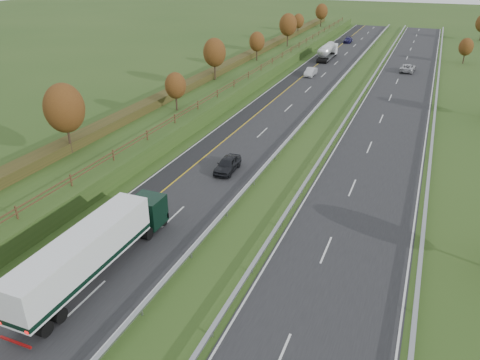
# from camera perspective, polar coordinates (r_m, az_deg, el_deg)

# --- Properties ---
(ground) EXTENTS (400.00, 400.00, 0.00)m
(ground) POSITION_cam_1_polar(r_m,az_deg,el_deg) (68.34, 10.40, 7.07)
(ground) COLOR #2E4B1A
(ground) RESTS_ON ground
(near_carriageway) EXTENTS (10.50, 200.00, 0.04)m
(near_carriageway) POSITION_cam_1_polar(r_m,az_deg,el_deg) (74.81, 5.21, 9.03)
(near_carriageway) COLOR black
(near_carriageway) RESTS_ON ground
(far_carriageway) EXTENTS (10.50, 200.00, 0.04)m
(far_carriageway) POSITION_cam_1_polar(r_m,az_deg,el_deg) (72.03, 17.93, 7.22)
(far_carriageway) COLOR black
(far_carriageway) RESTS_ON ground
(hard_shoulder) EXTENTS (3.00, 200.00, 0.04)m
(hard_shoulder) POSITION_cam_1_polar(r_m,az_deg,el_deg) (75.93, 2.48, 9.37)
(hard_shoulder) COLOR black
(hard_shoulder) RESTS_ON ground
(lane_markings) EXTENTS (26.75, 200.00, 0.01)m
(lane_markings) POSITION_cam_1_polar(r_m,az_deg,el_deg) (73.18, 10.02, 8.39)
(lane_markings) COLOR silver
(lane_markings) RESTS_ON near_carriageway
(embankment_left) EXTENTS (12.00, 200.00, 2.00)m
(embankment_left) POSITION_cam_1_polar(r_m,az_deg,el_deg) (79.13, -3.93, 10.75)
(embankment_left) COLOR #2E4B1A
(embankment_left) RESTS_ON ground
(hedge_left) EXTENTS (2.20, 180.00, 1.10)m
(hedge_left) POSITION_cam_1_polar(r_m,az_deg,el_deg) (79.62, -5.29, 11.94)
(hedge_left) COLOR #303314
(hedge_left) RESTS_ON embankment_left
(fence_left) EXTENTS (0.12, 189.06, 1.20)m
(fence_left) POSITION_cam_1_polar(r_m,az_deg,el_deg) (76.52, -1.01, 11.62)
(fence_left) COLOR #422B19
(fence_left) RESTS_ON embankment_left
(median_barrier_near) EXTENTS (0.32, 200.00, 0.71)m
(median_barrier_near) POSITION_cam_1_polar(r_m,az_deg,el_deg) (73.27, 9.54, 8.91)
(median_barrier_near) COLOR gray
(median_barrier_near) RESTS_ON ground
(median_barrier_far) EXTENTS (0.32, 200.00, 0.71)m
(median_barrier_far) POSITION_cam_1_polar(r_m,az_deg,el_deg) (72.41, 13.50, 8.35)
(median_barrier_far) COLOR gray
(median_barrier_far) RESTS_ON ground
(outer_barrier_far) EXTENTS (0.32, 200.00, 0.71)m
(outer_barrier_far) POSITION_cam_1_polar(r_m,az_deg,el_deg) (71.75, 22.60, 6.92)
(outer_barrier_far) COLOR gray
(outer_barrier_far) RESTS_ON ground
(trees_left) EXTENTS (6.64, 164.30, 7.66)m
(trees_left) POSITION_cam_1_polar(r_m,az_deg,el_deg) (74.81, -4.96, 14.06)
(trees_left) COLOR #2D2116
(trees_left) RESTS_ON embankment_left
(box_lorry) EXTENTS (2.58, 16.28, 4.06)m
(box_lorry) POSITION_cam_1_polar(r_m,az_deg,el_deg) (35.55, -17.42, -8.01)
(box_lorry) COLOR black
(box_lorry) RESTS_ON near_carriageway
(road_tanker) EXTENTS (2.40, 11.22, 3.46)m
(road_tanker) POSITION_cam_1_polar(r_m,az_deg,el_deg) (111.35, 10.63, 15.22)
(road_tanker) COLOR silver
(road_tanker) RESTS_ON near_carriageway
(car_dark_near) EXTENTS (2.07, 4.79, 1.61)m
(car_dark_near) POSITION_cam_1_polar(r_m,az_deg,el_deg) (50.88, -1.53, 1.92)
(car_dark_near) COLOR black
(car_dark_near) RESTS_ON near_carriageway
(car_silver_mid) EXTENTS (1.69, 4.67, 1.53)m
(car_silver_mid) POSITION_cam_1_polar(r_m,az_deg,el_deg) (94.78, 8.60, 12.91)
(car_silver_mid) COLOR #B8B8BD
(car_silver_mid) RESTS_ON near_carriageway
(car_small_far) EXTENTS (2.05, 4.83, 1.39)m
(car_small_far) POSITION_cam_1_polar(r_m,az_deg,el_deg) (134.83, 13.04, 16.30)
(car_small_far) COLOR #181645
(car_small_far) RESTS_ON near_carriageway
(car_oncoming) EXTENTS (2.97, 5.78, 1.56)m
(car_oncoming) POSITION_cam_1_polar(r_m,az_deg,el_deg) (102.99, 19.77, 12.75)
(car_oncoming) COLOR #B3B4B9
(car_oncoming) RESTS_ON far_carriageway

